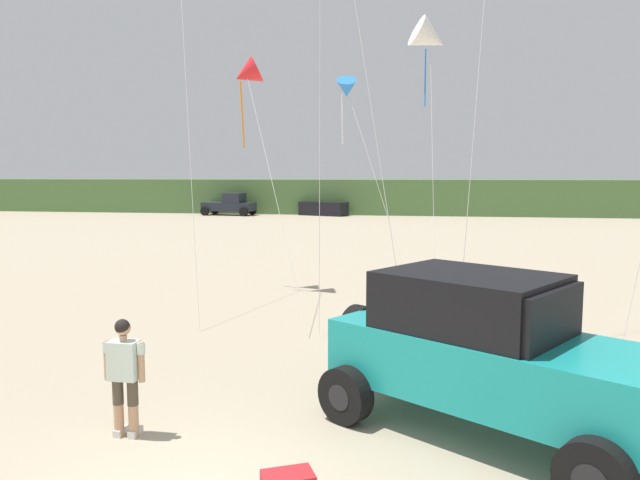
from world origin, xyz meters
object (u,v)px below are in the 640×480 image
jeep (487,351)px  person_watching (124,371)px  kite_purple_stunt (347,89)px  kite_red_delta (247,75)px  kite_green_box (430,38)px  distant_pickup (230,205)px  distant_sedan (323,209)px

jeep → person_watching: 5.00m
kite_purple_stunt → kite_red_delta: kite_red_delta is taller
jeep → kite_purple_stunt: (-3.61, 12.88, 5.39)m
person_watching → kite_red_delta: size_ratio=0.23×
kite_red_delta → kite_green_box: 7.70m
person_watching → distant_pickup: 45.92m
kite_red_delta → distant_sedan: bearing=95.6°
kite_purple_stunt → kite_red_delta: size_ratio=0.98×
kite_red_delta → distant_pickup: bearing=109.2°
jeep → kite_red_delta: (-6.21, 9.49, 5.41)m
distant_sedan → kite_purple_stunt: size_ratio=0.59×
jeep → kite_purple_stunt: bearing=105.6°
jeep → kite_red_delta: kite_red_delta is taller
jeep → kite_green_box: (-0.76, 14.56, 7.38)m
person_watching → kite_red_delta: kite_red_delta is taller
jeep → distant_sedan: size_ratio=1.18×
person_watching → kite_green_box: kite_green_box is taller
distant_pickup → kite_purple_stunt: kite_purple_stunt is taller
kite_red_delta → kite_green_box: kite_green_box is taller
distant_sedan → kite_green_box: kite_green_box is taller
jeep → kite_green_box: 16.35m
distant_sedan → kite_green_box: bearing=-53.5°
kite_purple_stunt → kite_green_box: bearing=30.6°
person_watching → kite_green_box: 17.75m
kite_green_box → jeep: bearing=-87.0°
distant_pickup → kite_purple_stunt: bearing=-64.7°
person_watching → distant_pickup: bearing=106.4°
distant_sedan → kite_green_box: size_ratio=0.45×
person_watching → distant_pickup: size_ratio=0.35×
distant_sedan → kite_red_delta: 35.40m
distant_pickup → person_watching: bearing=-73.6°
distant_sedan → kite_green_box: (8.87, -29.64, 7.98)m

